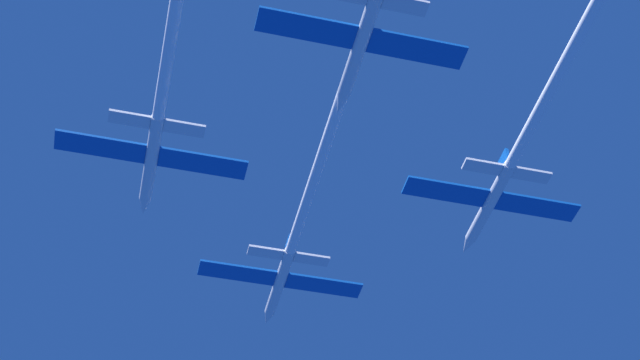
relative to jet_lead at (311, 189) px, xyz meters
name	(u,v)px	position (x,y,z in m)	size (l,w,h in m)	color
jet_lead	(311,189)	(0.00, 0.00, 0.00)	(14.95, 45.53, 2.48)	silver
jet_left_wing	(166,69)	(-13.07, -10.30, -0.62)	(14.95, 37.90, 2.48)	silver
jet_right_wing	(544,102)	(14.70, -13.38, -0.26)	(14.95, 42.57, 2.48)	silver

